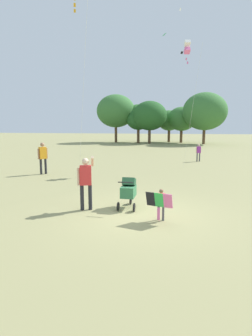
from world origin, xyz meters
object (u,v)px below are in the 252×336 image
at_px(person_adult_flyer, 86,179).
at_px(kite_orange_delta, 187,48).
at_px(child_with_butterfly_kite, 161,202).
at_px(person_red_shirt, 43,156).
at_px(stroller, 129,190).
at_px(person_sitting_far, 199,151).

xyz_separation_m(person_adult_flyer, kite_orange_delta, (3.62, 9.12, 6.07)).
relative_size(child_with_butterfly_kite, person_red_shirt, 0.54).
bearing_deg(person_adult_flyer, stroller, 17.90).
height_order(stroller, kite_orange_delta, kite_orange_delta).
xyz_separation_m(stroller, kite_orange_delta, (2.29, 8.69, 6.49)).
height_order(person_adult_flyer, person_sitting_far, person_adult_flyer).
relative_size(person_adult_flyer, person_red_shirt, 1.03).
xyz_separation_m(kite_orange_delta, person_red_shirt, (-7.71, -3.24, -6.08)).
height_order(person_adult_flyer, kite_orange_delta, kite_orange_delta).
distance_m(stroller, person_red_shirt, 7.70).
distance_m(stroller, person_sitting_far, 12.27).
relative_size(stroller, kite_orange_delta, 0.15).
xyz_separation_m(child_with_butterfly_kite, person_sitting_far, (2.44, 12.90, 0.17)).
relative_size(kite_orange_delta, person_red_shirt, 4.36).
distance_m(child_with_butterfly_kite, person_adult_flyer, 2.55).
relative_size(person_adult_flyer, stroller, 1.62).
bearing_deg(child_with_butterfly_kite, kite_orange_delta, 82.96).
height_order(child_with_butterfly_kite, stroller, stroller).
bearing_deg(person_adult_flyer, person_red_shirt, 124.82).
height_order(child_with_butterfly_kite, kite_orange_delta, kite_orange_delta).
bearing_deg(person_red_shirt, person_adult_flyer, -55.18).
xyz_separation_m(child_with_butterfly_kite, kite_orange_delta, (1.21, 9.84, 6.52)).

